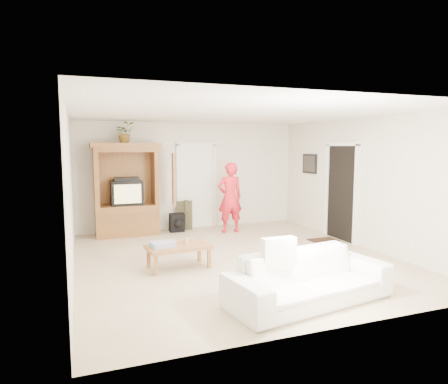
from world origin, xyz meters
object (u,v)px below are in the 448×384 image
Objects in this scene: sofa at (309,278)px; coffee_table at (179,248)px; armoire at (128,196)px; man at (230,198)px.

sofa is 2.37m from coffee_table.
armoire is 1.92× the size of coffee_table.
man is 2.99m from coffee_table.
man reaches higher than sofa.
man is 0.74× the size of sofa.
sofa is at bearing -63.64° from coffee_table.
coffee_table is at bearing 52.19° from man.
man is (2.29, -0.55, -0.08)m from armoire.
armoire is 5.22m from sofa.
armoire reaches higher than coffee_table.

